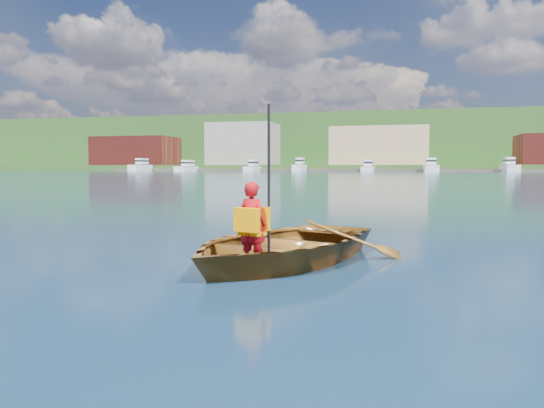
{
  "coord_description": "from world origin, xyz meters",
  "views": [
    {
      "loc": [
        1.94,
        -7.81,
        1.36
      ],
      "look_at": [
        0.16,
        -0.51,
        0.83
      ],
      "focal_mm": 35.0,
      "sensor_mm": 36.0,
      "label": 1
    }
  ],
  "objects_px": {
    "rowboat": "(281,245)",
    "marina_yachts": "(398,167)",
    "dock": "(363,170)",
    "child_paddler": "(253,223)"
  },
  "relations": [
    {
      "from": "child_paddler",
      "to": "marina_yachts",
      "type": "height_order",
      "value": "marina_yachts"
    },
    {
      "from": "rowboat",
      "to": "dock",
      "type": "relative_size",
      "value": 0.03
    },
    {
      "from": "rowboat",
      "to": "marina_yachts",
      "type": "height_order",
      "value": "marina_yachts"
    },
    {
      "from": "rowboat",
      "to": "dock",
      "type": "bearing_deg",
      "value": 93.47
    },
    {
      "from": "child_paddler",
      "to": "marina_yachts",
      "type": "relative_size",
      "value": 0.01
    },
    {
      "from": "rowboat",
      "to": "marina_yachts",
      "type": "distance_m",
      "value": 143.83
    },
    {
      "from": "rowboat",
      "to": "child_paddler",
      "type": "bearing_deg",
      "value": -100.07
    },
    {
      "from": "child_paddler",
      "to": "marina_yachts",
      "type": "distance_m",
      "value": 144.73
    },
    {
      "from": "dock",
      "to": "rowboat",
      "type": "bearing_deg",
      "value": -86.53
    },
    {
      "from": "rowboat",
      "to": "marina_yachts",
      "type": "relative_size",
      "value": 0.03
    }
  ]
}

